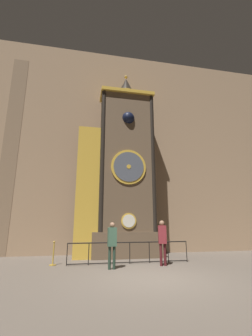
{
  "coord_description": "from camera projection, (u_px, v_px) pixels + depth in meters",
  "views": [
    {
      "loc": [
        -2.34,
        -7.41,
        1.72
      ],
      "look_at": [
        0.07,
        4.9,
        4.81
      ],
      "focal_mm": 24.0,
      "sensor_mm": 36.0,
      "label": 1
    }
  ],
  "objects": [
    {
      "name": "railing_fence",
      "position": [
        130.0,
        251.0,
        9.91
      ],
      "size": [
        5.42,
        0.05,
        0.92
      ],
      "color": "black",
      "rests_on": "ground_plane"
    },
    {
      "name": "cathedral_back_wall",
      "position": [
        120.0,
        145.0,
        14.67
      ],
      "size": [
        24.0,
        0.32,
        13.38
      ],
      "color": "#997A5B",
      "rests_on": "ground_plane"
    },
    {
      "name": "visitor_near",
      "position": [
        112.0,
        241.0,
        8.84
      ],
      "size": [
        0.35,
        0.24,
        1.76
      ],
      "rotation": [
        0.0,
        0.0,
        0.06
      ],
      "color": "#213427",
      "rests_on": "ground_plane"
    },
    {
      "name": "stanchion_post",
      "position": [
        53.0,
        257.0,
        9.47
      ],
      "size": [
        0.28,
        0.28,
        0.99
      ],
      "color": "#B28E33",
      "rests_on": "ground_plane"
    },
    {
      "name": "visitor_far",
      "position": [
        162.0,
        238.0,
        9.57
      ],
      "size": [
        0.38,
        0.3,
        1.84
      ],
      "rotation": [
        0.0,
        0.0,
        -0.25
      ],
      "color": "#461518",
      "rests_on": "ground_plane"
    },
    {
      "name": "ground_plane",
      "position": [
        154.0,
        279.0,
        7.08
      ],
      "size": [
        28.0,
        28.0,
        0.0
      ],
      "primitive_type": "plane",
      "color": "brown"
    },
    {
      "name": "clock_tower",
      "position": [
        119.0,
        172.0,
        12.76
      ],
      "size": [
        4.6,
        1.8,
        10.91
      ],
      "color": "brown",
      "rests_on": "ground_plane"
    }
  ]
}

